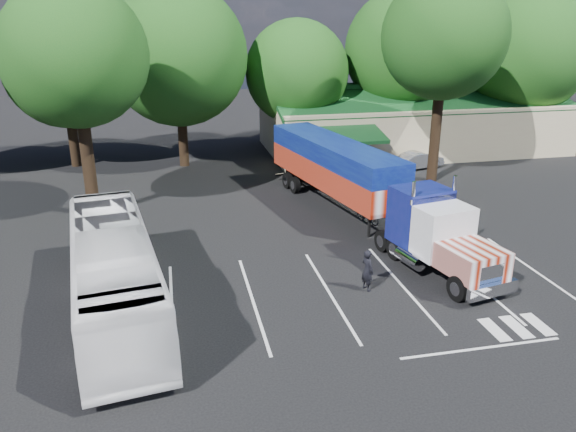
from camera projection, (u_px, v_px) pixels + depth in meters
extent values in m
plane|color=black|center=(297.00, 239.00, 28.66)|extent=(120.00, 120.00, 0.00)
cube|color=#C3B791|center=(411.00, 125.00, 47.29)|extent=(24.00, 11.00, 4.00)
cube|color=#14461F|center=(425.00, 99.00, 44.23)|extent=(24.20, 6.25, 2.10)
cube|color=#14461F|center=(401.00, 91.00, 48.64)|extent=(24.20, 6.25, 2.10)
cube|color=#C3B791|center=(339.00, 152.00, 40.67)|extent=(5.00, 2.50, 2.80)
cube|color=#14461F|center=(346.00, 135.00, 38.97)|extent=(5.40, 3.19, 0.80)
cylinder|color=black|center=(73.00, 140.00, 41.76)|extent=(0.70, 0.70, 4.00)
sphere|color=#164E16|center=(64.00, 69.00, 40.00)|extent=(8.40, 8.40, 8.40)
cylinder|color=black|center=(183.00, 137.00, 41.82)|extent=(0.70, 0.70, 4.30)
sphere|color=#164E16|center=(178.00, 55.00, 39.81)|extent=(10.00, 10.00, 10.00)
cylinder|color=black|center=(296.00, 133.00, 44.92)|extent=(0.70, 0.70, 3.60)
sphere|color=#164E16|center=(297.00, 72.00, 43.28)|extent=(8.00, 8.00, 8.00)
cylinder|color=black|center=(400.00, 122.00, 47.01)|extent=(0.70, 0.70, 4.50)
sphere|color=#164E16|center=(405.00, 50.00, 45.01)|extent=(9.60, 9.60, 9.60)
cylinder|color=black|center=(514.00, 124.00, 47.99)|extent=(0.70, 0.70, 3.90)
sphere|color=#164E16|center=(524.00, 53.00, 45.99)|extent=(10.40, 10.40, 10.40)
cylinder|color=black|center=(88.00, 164.00, 31.07)|extent=(0.70, 0.70, 6.00)
sphere|color=#164E16|center=(75.00, 55.00, 29.08)|extent=(7.60, 7.60, 7.60)
cylinder|color=black|center=(435.00, 134.00, 37.64)|extent=(0.70, 0.70, 6.50)
sphere|color=#164E16|center=(444.00, 36.00, 35.51)|extent=(8.00, 8.00, 8.00)
cube|color=black|center=(435.00, 254.00, 25.11)|extent=(2.30, 6.75, 0.24)
cube|color=white|center=(492.00, 290.00, 22.07)|extent=(2.39, 0.72, 0.53)
cube|color=white|center=(491.00, 275.00, 22.03)|extent=(1.15, 0.35, 0.86)
cube|color=silver|center=(472.00, 260.00, 22.91)|extent=(2.62, 2.70, 1.10)
cube|color=silver|center=(443.00, 231.00, 24.36)|extent=(2.65, 1.99, 2.20)
cube|color=black|center=(454.00, 226.00, 23.66)|extent=(2.17, 0.52, 0.96)
cube|color=white|center=(434.00, 199.00, 24.64)|extent=(2.45, 0.60, 0.24)
cube|color=#0C1659|center=(420.00, 215.00, 25.78)|extent=(2.73, 2.36, 2.58)
cylinder|color=white|center=(411.00, 217.00, 24.50)|extent=(0.20, 0.20, 3.25)
cylinder|color=white|center=(452.00, 210.00, 25.34)|extent=(0.20, 0.20, 3.25)
cylinder|color=white|center=(410.00, 258.00, 24.70)|extent=(0.93, 1.63, 0.63)
cylinder|color=white|center=(457.00, 249.00, 25.69)|extent=(0.93, 1.63, 0.63)
cube|color=white|center=(334.00, 173.00, 32.96)|extent=(4.93, 12.49, 1.43)
cube|color=navy|center=(334.00, 151.00, 32.52)|extent=(4.93, 12.49, 1.15)
cube|color=black|center=(304.00, 176.00, 36.83)|extent=(1.81, 3.51, 0.33)
cube|color=black|center=(369.00, 225.00, 28.74)|extent=(0.14, 0.14, 1.34)
cube|color=black|center=(391.00, 221.00, 29.25)|extent=(0.14, 0.14, 1.34)
cube|color=white|center=(290.00, 173.00, 38.85)|extent=(2.27, 0.58, 0.11)
cylinder|color=black|center=(458.00, 288.00, 22.41)|extent=(0.54, 1.10, 1.05)
cylinder|color=black|center=(497.00, 279.00, 23.18)|extent=(0.54, 1.10, 1.05)
cylinder|color=black|center=(395.00, 249.00, 26.19)|extent=(0.54, 1.10, 1.05)
cylinder|color=black|center=(430.00, 242.00, 26.96)|extent=(0.54, 1.10, 1.05)
cylinder|color=black|center=(383.00, 241.00, 27.10)|extent=(0.54, 1.10, 1.05)
cylinder|color=black|center=(417.00, 234.00, 27.86)|extent=(0.54, 1.10, 1.05)
cylinder|color=black|center=(295.00, 185.00, 35.89)|extent=(0.54, 1.10, 1.05)
cylinder|color=black|center=(323.00, 181.00, 36.66)|extent=(0.54, 1.10, 1.05)
cylinder|color=black|center=(288.00, 180.00, 36.88)|extent=(0.54, 1.10, 1.05)
cylinder|color=black|center=(315.00, 177.00, 37.64)|extent=(0.54, 1.10, 1.05)
imported|color=black|center=(367.00, 270.00, 23.16)|extent=(0.61, 0.75, 1.78)
imported|color=black|center=(368.00, 216.00, 30.74)|extent=(1.26, 1.64, 0.83)
imported|color=white|center=(114.00, 272.00, 21.13)|extent=(4.53, 12.40, 3.38)
imported|color=#A3A5AB|center=(419.00, 160.00, 41.54)|extent=(4.06, 2.32, 1.26)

